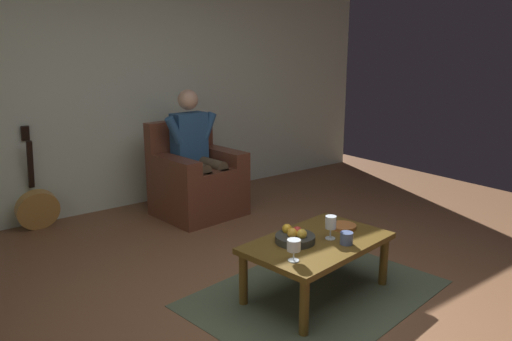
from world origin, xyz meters
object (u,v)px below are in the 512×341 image
Objects in this scene: coffee_table at (317,248)px; armchair at (196,182)px; wine_glass_far at (294,247)px; candle_jar at (347,238)px; person_seated at (197,149)px; wine_glass_near at (331,224)px; guitar at (37,206)px; decorative_dish at (343,226)px; fruit_bowl at (295,237)px.

armchair is at bearing -96.13° from coffee_table.
wine_glass_far is at bearing 23.14° from coffee_table.
armchair is at bearing -92.78° from candle_jar.
wine_glass_far is at bearing 69.25° from person_seated.
candle_jar is at bearing 98.06° from wine_glass_near.
wine_glass_near is at bearing 117.06° from guitar.
wine_glass_near is 1.89× the size of candle_jar.
wine_glass_far is at bearing 69.46° from armchair.
guitar is at bearing -58.13° from decorative_dish.
person_seated is 14.73× the size of candle_jar.
decorative_dish is (-0.32, -0.06, 0.07)m from coffee_table.
fruit_bowl is at bearing -133.22° from wine_glass_far.
decorative_dish is at bearing 87.28° from person_seated.
person_seated is 1.60m from guitar.
guitar reaches higher than fruit_bowl.
armchair is 5.81× the size of wine_glass_near.
guitar is 3.62× the size of fruit_bowl.
decorative_dish is (-0.23, -0.09, -0.10)m from wine_glass_near.
coffee_table is 0.33m from decorative_dish.
wine_glass_far is 0.47m from candle_jar.
guitar reaches higher than wine_glass_near.
wine_glass_far is at bearing 14.99° from wine_glass_near.
candle_jar reaches higher than decorative_dish.
fruit_bowl reaches higher than decorative_dish.
coffee_table is 6.62× the size of wine_glass_near.
fruit_bowl is 1.41× the size of decorative_dish.
wine_glass_near is 0.46m from wine_glass_far.
guitar is 11.32× the size of candle_jar.
armchair reaches higher than wine_glass_near.
wine_glass_near is 0.85× the size of decorative_dish.
candle_jar is at bearing 123.70° from coffee_table.
wine_glass_near is (0.12, 2.03, 0.17)m from armchair.
decorative_dish is (-0.67, -0.21, -0.08)m from wine_glass_far.
armchair is 0.88× the size of coffee_table.
person_seated is at bearing -105.01° from wine_glass_far.
person_seated is at bearing 158.93° from guitar.
person_seated is 1.30× the size of guitar.
wine_glass_near is (-0.09, 0.03, 0.16)m from coffee_table.
coffee_table is (0.22, 1.97, -0.34)m from person_seated.
armchair reaches higher than wine_glass_far.
wine_glass_far reaches higher than coffee_table.
candle_jar is (-0.11, 0.16, 0.10)m from coffee_table.
decorative_dish is at bearing -133.06° from candle_jar.
armchair is at bearing -104.81° from wine_glass_far.
armchair is 2.17m from candle_jar.
armchair is 3.52× the size of fruit_bowl.
guitar is at bearing -62.94° from wine_glass_near.
decorative_dish is 2.22× the size of candle_jar.
guitar is at bearing -63.76° from candle_jar.
candle_jar is at bearing 81.40° from person_seated.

